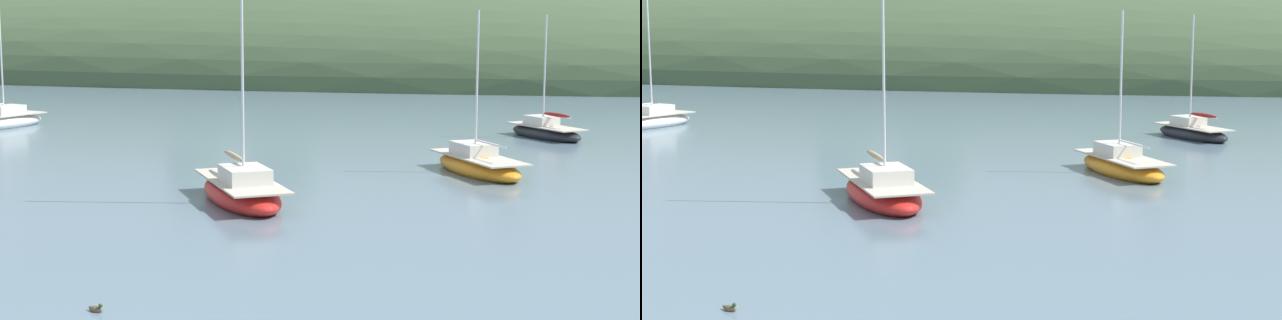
# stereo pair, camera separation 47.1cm
# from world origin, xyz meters

# --- Properties ---
(far_shoreline_hill) EXTENTS (150.00, 36.00, 21.85)m
(far_shoreline_hill) POSITION_xyz_m (-24.97, 80.55, 0.04)
(far_shoreline_hill) COLOR #425638
(far_shoreline_hill) RESTS_ON ground
(sailboat_grey_yawl) EXTENTS (4.65, 5.04, 6.42)m
(sailboat_grey_yawl) POSITION_xyz_m (6.82, 38.23, 0.33)
(sailboat_grey_yawl) COLOR #232328
(sailboat_grey_yawl) RESTS_ON ground
(sailboat_white_near) EXTENTS (3.37, 6.08, 7.64)m
(sailboat_white_near) POSITION_xyz_m (-22.58, 34.68, 0.36)
(sailboat_white_near) COLOR white
(sailboat_white_near) RESTS_ON ground
(sailboat_navy_dinghy) EXTENTS (4.89, 5.83, 6.64)m
(sailboat_navy_dinghy) POSITION_xyz_m (4.85, 25.93, 0.35)
(sailboat_navy_dinghy) COLOR orange
(sailboat_navy_dinghy) RESTS_ON ground
(sailboat_yellow_far) EXTENTS (5.34, 6.36, 9.28)m
(sailboat_yellow_far) POSITION_xyz_m (-2.09, 17.69, 0.39)
(sailboat_yellow_far) COLOR red
(sailboat_yellow_far) RESTS_ON ground
(duck_lone_right) EXTENTS (0.42, 0.27, 0.24)m
(duck_lone_right) POSITION_xyz_m (-0.83, 5.26, 0.05)
(duck_lone_right) COLOR brown
(duck_lone_right) RESTS_ON ground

